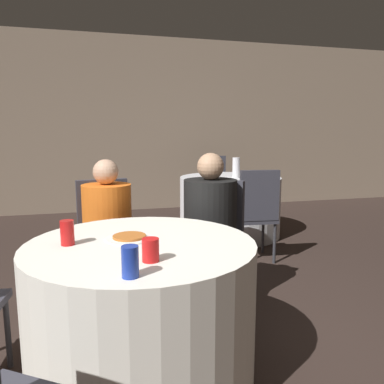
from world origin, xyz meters
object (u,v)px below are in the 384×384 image
object	(u,v)px
table_far	(230,206)
soda_can_red	(67,233)
chair_near_northeast	(215,232)
chair_far_south	(256,208)
person_orange_shirt	(110,235)
chair_far_north	(214,181)
chair_near_north	(105,231)
pizza_plate_near	(129,237)
table_near	(142,311)
bottle_far	(236,168)
soda_can_blue	(130,262)
person_black_shirt	(207,231)

from	to	relation	value
table_far	soda_can_red	world-z (taller)	soda_can_red
chair_near_northeast	chair_far_south	xyz separation A→B (m)	(0.66, 0.74, 0.00)
person_orange_shirt	table_far	bearing A→B (deg)	-140.63
chair_far_north	soda_can_red	bearing A→B (deg)	68.71
soda_can_red	chair_far_south	bearing A→B (deg)	41.30
chair_near_north	chair_near_northeast	distance (m)	0.82
pizza_plate_near	soda_can_red	world-z (taller)	soda_can_red
chair_near_northeast	chair_far_north	world-z (taller)	same
table_far	chair_far_south	world-z (taller)	chair_far_south
person_orange_shirt	table_near	bearing A→B (deg)	90.00
table_near	bottle_far	xyz separation A→B (m)	(1.46, 2.47, 0.49)
table_far	bottle_far	distance (m)	0.50
soda_can_blue	person_black_shirt	bearing A→B (deg)	59.96
soda_can_blue	chair_near_northeast	bearing A→B (deg)	58.86
person_black_shirt	soda_can_blue	distance (m)	1.27
pizza_plate_near	soda_can_red	bearing A→B (deg)	-173.48
chair_far_north	bottle_far	distance (m)	1.15
chair_near_north	bottle_far	bearing A→B (deg)	-146.14
table_far	table_near	bearing A→B (deg)	-119.09
table_near	person_orange_shirt	world-z (taller)	person_orange_shirt
chair_far_north	soda_can_red	world-z (taller)	chair_far_north
chair_near_north	chair_near_northeast	xyz separation A→B (m)	(0.79, -0.22, 0.00)
chair_far_south	soda_can_red	size ratio (longest dim) A/B	7.59
table_near	chair_near_north	world-z (taller)	chair_near_north
pizza_plate_near	chair_near_northeast	bearing A→B (deg)	44.66
pizza_plate_near	bottle_far	bearing A→B (deg)	57.70
person_black_shirt	pizza_plate_near	world-z (taller)	person_black_shirt
table_near	person_black_shirt	bearing A→B (deg)	50.01
person_black_shirt	chair_near_north	bearing A→B (deg)	13.66
table_near	chair_near_north	distance (m)	1.01
pizza_plate_near	bottle_far	xyz separation A→B (m)	(1.51, 2.39, 0.12)
chair_far_north	pizza_plate_near	world-z (taller)	chair_far_north
table_far	person_orange_shirt	distance (m)	2.31
person_black_shirt	soda_can_red	distance (m)	1.09
table_far	person_black_shirt	size ratio (longest dim) A/B	1.10
chair_near_north	soda_can_red	size ratio (longest dim) A/B	7.59
soda_can_red	bottle_far	size ratio (longest dim) A/B	0.49
person_orange_shirt	soda_can_red	bearing A→B (deg)	64.98
person_black_shirt	chair_near_northeast	bearing A→B (deg)	-90.00
table_near	table_far	distance (m)	2.90
chair_near_north	chair_near_northeast	size ratio (longest dim) A/B	1.00
bottle_far	chair_far_north	bearing A→B (deg)	85.99
soda_can_blue	chair_far_south	bearing A→B (deg)	54.39
pizza_plate_near	soda_can_red	size ratio (longest dim) A/B	2.03
chair_near_north	soda_can_blue	distance (m)	1.45
chair_near_northeast	soda_can_red	world-z (taller)	chair_near_northeast
pizza_plate_near	soda_can_red	distance (m)	0.31
soda_can_blue	bottle_far	xyz separation A→B (m)	(1.55, 2.91, 0.06)
table_far	chair_near_north	xyz separation A→B (m)	(-1.56, -1.55, 0.18)
table_near	person_orange_shirt	distance (m)	0.85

